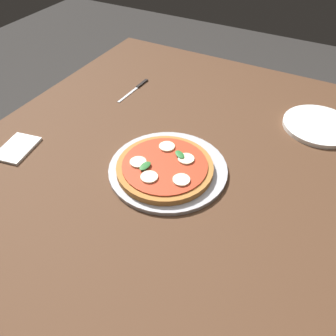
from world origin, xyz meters
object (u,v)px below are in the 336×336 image
(plate_white, at_px, (319,125))
(dining_table, at_px, (168,184))
(pizza, at_px, (165,167))
(knife, at_px, (137,88))
(serving_tray, at_px, (168,169))
(napkin, at_px, (17,148))

(plate_white, bearing_deg, dining_table, -41.46)
(pizza, relative_size, knife, 1.42)
(dining_table, distance_m, plate_white, 0.53)
(plate_white, distance_m, knife, 0.66)
(serving_tray, height_order, napkin, serving_tray)
(serving_tray, distance_m, knife, 0.47)
(dining_table, bearing_deg, serving_tray, 28.54)
(knife, bearing_deg, plate_white, 95.71)
(plate_white, bearing_deg, pizza, -37.98)
(serving_tray, relative_size, knife, 1.77)
(napkin, bearing_deg, knife, 165.59)
(dining_table, xyz_separation_m, serving_tray, (0.02, 0.01, 0.09))
(pizza, distance_m, plate_white, 0.54)
(dining_table, bearing_deg, napkin, -70.20)
(serving_tray, distance_m, napkin, 0.46)
(pizza, relative_size, napkin, 2.06)
(napkin, xyz_separation_m, knife, (-0.48, 0.12, -0.00))
(napkin, bearing_deg, serving_tray, 106.46)
(serving_tray, bearing_deg, plate_white, 141.30)
(plate_white, bearing_deg, serving_tray, -38.70)
(dining_table, relative_size, plate_white, 6.25)
(pizza, bearing_deg, napkin, -75.12)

